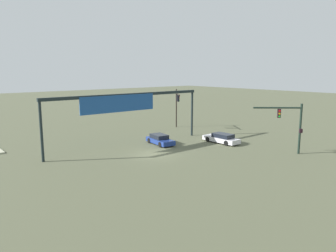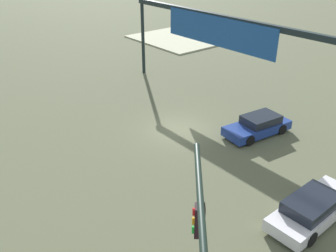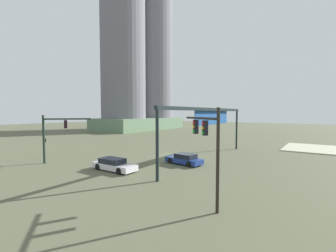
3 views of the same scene
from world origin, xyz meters
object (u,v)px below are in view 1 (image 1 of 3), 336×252
Objects in this scene: sedan_car_approaching at (160,140)px; sedan_car_waiting_far at (222,138)px; traffic_signal_near_corner at (177,102)px; traffic_signal_opposite_side at (291,121)px.

sedan_car_approaching is 0.92× the size of sedan_car_waiting_far.
traffic_signal_near_corner is 12.03m from sedan_car_approaching.
sedan_car_approaching is at bearing -16.58° from traffic_signal_opposite_side.
sedan_car_waiting_far is (-6.44, 4.41, 0.00)m from sedan_car_approaching.
sedan_car_approaching is (7.96, -12.76, -3.06)m from traffic_signal_opposite_side.
sedan_car_waiting_far is at bearing 63.13° from sedan_car_approaching.
sedan_car_approaching is at bearing -17.12° from traffic_signal_near_corner.
traffic_signal_near_corner is at bearing -51.80° from traffic_signal_opposite_side.
sedan_car_approaching and sedan_car_waiting_far have the same top height.
traffic_signal_near_corner reaches higher than sedan_car_waiting_far.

